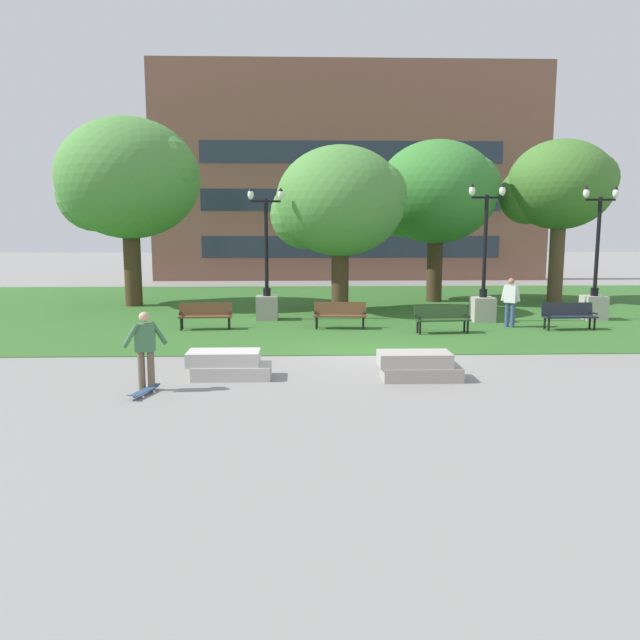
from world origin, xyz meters
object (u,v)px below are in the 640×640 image
(skateboard, at_px, (144,391))
(park_bench_far_right, at_px, (569,314))
(concrete_block_left, at_px, (418,366))
(park_bench_near_right, at_px, (442,317))
(person_skateboarder, at_px, (145,346))
(park_bench_far_left, at_px, (340,313))
(park_bench_near_left, at_px, (206,314))
(lamp_post_center, at_px, (594,293))
(lamp_post_left, at_px, (483,294))
(person_bystander_near_lawn, at_px, (511,300))
(concrete_block_center, at_px, (228,365))
(lamp_post_right, at_px, (267,293))

(skateboard, bearing_deg, park_bench_far_right, 32.77)
(concrete_block_left, xyz_separation_m, park_bench_near_right, (1.95, 6.24, 0.23))
(person_skateboarder, height_order, park_bench_far_right, person_skateboarder)
(park_bench_far_left, xyz_separation_m, park_bench_far_right, (7.78, -0.45, 0.00))
(park_bench_near_right, relative_size, park_bench_far_right, 1.01)
(park_bench_near_left, height_order, park_bench_near_right, same)
(skateboard, bearing_deg, concrete_block_left, 11.27)
(concrete_block_left, distance_m, park_bench_far_left, 7.38)
(park_bench_far_right, height_order, lamp_post_center, lamp_post_center)
(lamp_post_left, bearing_deg, concrete_block_left, -114.87)
(park_bench_far_left, bearing_deg, person_bystander_near_lawn, 0.80)
(person_skateboarder, bearing_deg, park_bench_far_right, 31.48)
(person_skateboarder, bearing_deg, park_bench_near_left, 89.66)
(concrete_block_center, bearing_deg, park_bench_far_left, 66.51)
(concrete_block_left, relative_size, skateboard, 1.83)
(person_bystander_near_lawn, bearing_deg, concrete_block_left, -122.05)
(concrete_block_left, bearing_deg, lamp_post_center, 47.26)
(concrete_block_center, height_order, park_bench_near_right, park_bench_near_right)
(person_bystander_near_lawn, bearing_deg, park_bench_far_left, -179.20)
(person_bystander_near_lawn, bearing_deg, lamp_post_right, 166.61)
(park_bench_far_left, xyz_separation_m, lamp_post_right, (-2.62, 2.12, 0.48))
(lamp_post_left, relative_size, person_bystander_near_lawn, 2.93)
(park_bench_near_left, height_order, park_bench_far_left, same)
(lamp_post_right, xyz_separation_m, lamp_post_center, (12.32, -0.34, 0.01))
(park_bench_near_left, distance_m, park_bench_far_left, 4.61)
(park_bench_near_right, relative_size, lamp_post_center, 0.37)
(person_skateboarder, xyz_separation_m, lamp_post_center, (14.36, 9.85, 0.06))
(park_bench_far_left, distance_m, lamp_post_left, 5.59)
(park_bench_near_left, height_order, person_bystander_near_lawn, person_bystander_near_lawn)
(concrete_block_left, xyz_separation_m, person_bystander_near_lawn, (4.59, 7.33, 0.68))
(park_bench_near_right, bearing_deg, concrete_block_left, -107.39)
(lamp_post_center, bearing_deg, lamp_post_right, 178.44)
(concrete_block_left, distance_m, person_skateboarder, 6.10)
(concrete_block_left, distance_m, park_bench_near_left, 9.38)
(concrete_block_left, bearing_deg, park_bench_far_left, 100.54)
(concrete_block_left, height_order, park_bench_far_left, park_bench_far_left)
(concrete_block_center, bearing_deg, person_bystander_near_lawn, 38.22)
(park_bench_far_right, relative_size, lamp_post_right, 0.37)
(concrete_block_left, relative_size, person_bystander_near_lawn, 1.10)
(park_bench_far_left, relative_size, lamp_post_right, 0.38)
(lamp_post_left, bearing_deg, park_bench_near_right, -130.25)
(concrete_block_center, height_order, park_bench_far_right, park_bench_far_right)
(concrete_block_center, height_order, park_bench_far_left, park_bench_far_left)
(person_skateboarder, relative_size, skateboard, 1.65)
(concrete_block_center, xyz_separation_m, person_skateboarder, (-1.62, -1.08, 0.66))
(park_bench_near_left, height_order, park_bench_far_right, same)
(lamp_post_center, bearing_deg, concrete_block_center, -145.45)
(lamp_post_right, bearing_deg, concrete_block_center, -92.60)
(person_skateboarder, xyz_separation_m, park_bench_near_left, (0.05, 8.06, -0.43))
(park_bench_far_right, bearing_deg, person_skateboarder, -148.52)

